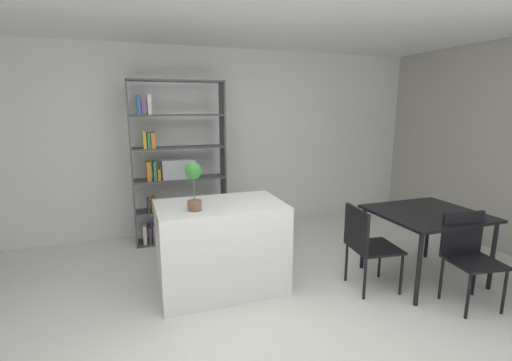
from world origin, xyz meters
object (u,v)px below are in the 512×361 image
(dining_table, at_px, (427,219))
(dining_chair_near, at_px, (468,250))
(kitchen_island, at_px, (221,247))
(open_bookshelf, at_px, (172,166))
(dining_chair_island_side, at_px, (366,241))
(potted_plant_on_island, at_px, (194,181))

(dining_table, relative_size, dining_chair_near, 1.22)
(kitchen_island, bearing_deg, open_bookshelf, 100.71)
(kitchen_island, xyz_separation_m, dining_chair_island_side, (1.39, -0.50, 0.07))
(potted_plant_on_island, height_order, dining_table, potted_plant_on_island)
(kitchen_island, height_order, dining_chair_island_side, kitchen_island)
(open_bookshelf, xyz_separation_m, dining_table, (2.43, -2.06, -0.37))
(kitchen_island, bearing_deg, dining_chair_island_side, -19.84)
(dining_table, bearing_deg, dining_chair_near, -88.60)
(dining_chair_near, bearing_deg, open_bookshelf, 141.48)
(potted_plant_on_island, xyz_separation_m, dining_chair_near, (2.43, -0.88, -0.66))
(kitchen_island, xyz_separation_m, dining_chair_near, (2.15, -1.03, 0.07))
(potted_plant_on_island, relative_size, dining_table, 0.43)
(open_bookshelf, height_order, dining_chair_near, open_bookshelf)
(kitchen_island, xyz_separation_m, dining_table, (2.14, -0.51, 0.23))
(open_bookshelf, height_order, dining_table, open_bookshelf)
(kitchen_island, distance_m, open_bookshelf, 1.68)
(dining_table, relative_size, dining_chair_island_side, 1.22)
(kitchen_island, xyz_separation_m, potted_plant_on_island, (-0.28, -0.15, 0.74))
(dining_chair_near, bearing_deg, potted_plant_on_island, 168.00)
(open_bookshelf, xyz_separation_m, dining_chair_island_side, (1.68, -2.04, -0.54))
(kitchen_island, distance_m, dining_chair_island_side, 1.48)
(kitchen_island, height_order, dining_chair_near, kitchen_island)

